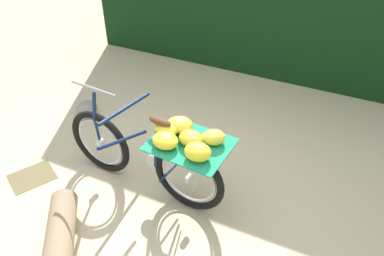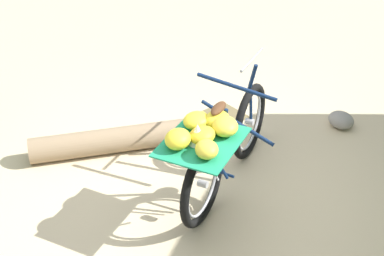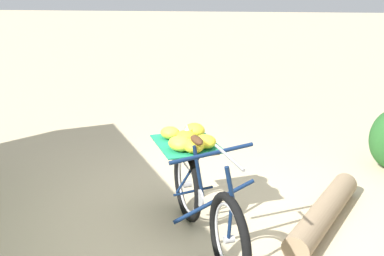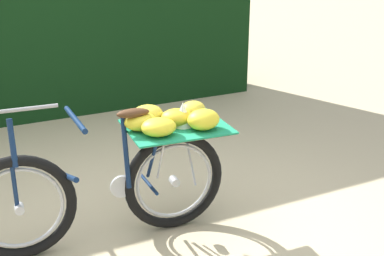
% 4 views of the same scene
% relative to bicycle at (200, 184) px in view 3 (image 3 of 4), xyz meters
% --- Properties ---
extents(ground_plane, '(60.00, 60.00, 0.00)m').
position_rel_bicycle_xyz_m(ground_plane, '(-0.01, 0.13, -0.53)').
color(ground_plane, beige).
extents(bicycle, '(1.02, 1.74, 1.03)m').
position_rel_bicycle_xyz_m(bicycle, '(0.00, 0.00, 0.00)').
color(bicycle, black).
rests_on(bicycle, ground_plane).
extents(fallen_log, '(0.90, 1.51, 0.25)m').
position_rel_bicycle_xyz_m(fallen_log, '(1.16, 0.36, -0.40)').
color(fallen_log, '#937A5B').
rests_on(fallen_log, ground_plane).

